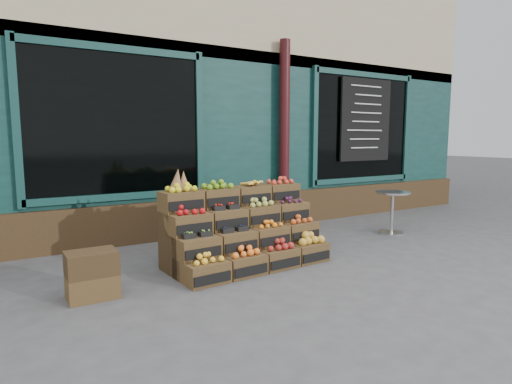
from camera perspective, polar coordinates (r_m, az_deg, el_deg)
ground at (r=5.34m, az=5.84°, el=-9.76°), size 60.00×60.00×0.00m
shop_facade at (r=9.71m, az=-12.96°, el=12.06°), size 12.00×6.24×4.80m
crate_display at (r=5.34m, az=-1.77°, el=-5.59°), size 1.98×1.04×1.21m
spare_crates at (r=4.53m, az=-21.01°, el=-10.27°), size 0.47×0.33×0.47m
bistro_table at (r=7.28m, az=17.69°, el=-1.99°), size 0.55×0.55×0.69m
shopkeeper at (r=7.16m, az=-18.39°, el=2.24°), size 0.73×0.49×1.96m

